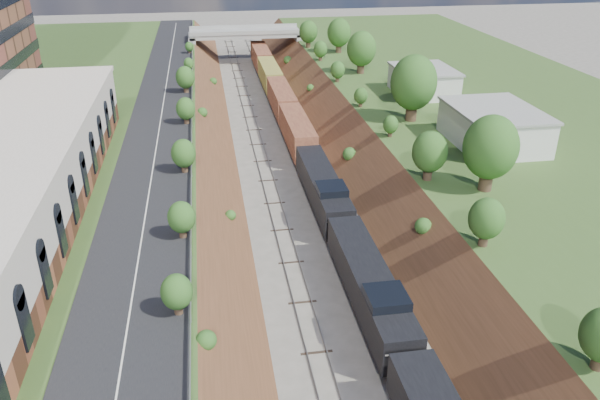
% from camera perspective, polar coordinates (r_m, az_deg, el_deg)
% --- Properties ---
extents(platform_left, '(44.00, 180.00, 5.00)m').
position_cam_1_polar(platform_left, '(77.19, -26.54, 2.86)').
color(platform_left, '#3C5A25').
rests_on(platform_left, ground).
extents(platform_right, '(44.00, 180.00, 5.00)m').
position_cam_1_polar(platform_right, '(84.81, 21.32, 5.78)').
color(platform_right, '#3C5A25').
rests_on(platform_right, ground).
extents(embankment_left, '(10.00, 180.00, 10.00)m').
position_cam_1_polar(embankment_left, '(74.44, -9.86, 2.44)').
color(embankment_left, brown).
rests_on(embankment_left, ground).
extents(embankment_right, '(10.00, 180.00, 10.00)m').
position_cam_1_polar(embankment_right, '(77.15, 6.69, 3.52)').
color(embankment_right, brown).
rests_on(embankment_right, ground).
extents(rail_left_track, '(1.58, 180.00, 0.18)m').
position_cam_1_polar(rail_left_track, '(74.69, -3.42, 2.95)').
color(rail_left_track, gray).
rests_on(rail_left_track, ground).
extents(rail_right_track, '(1.58, 180.00, 0.18)m').
position_cam_1_polar(rail_right_track, '(75.34, 0.52, 3.21)').
color(rail_right_track, gray).
rests_on(rail_right_track, ground).
extents(road, '(8.00, 180.00, 0.10)m').
position_cam_1_polar(road, '(72.85, -13.71, 5.82)').
color(road, black).
rests_on(road, platform_left).
extents(guardrail, '(0.10, 171.00, 0.70)m').
position_cam_1_polar(guardrail, '(72.27, -10.51, 6.39)').
color(guardrail, '#99999E').
rests_on(guardrail, platform_left).
extents(overpass, '(24.50, 8.30, 7.40)m').
position_cam_1_polar(overpass, '(133.02, -5.34, 15.32)').
color(overpass, gray).
rests_on(overpass, ground).
extents(white_building_near, '(9.00, 12.00, 4.00)m').
position_cam_1_polar(white_building_near, '(72.30, 18.35, 6.72)').
color(white_building_near, silver).
rests_on(white_building_near, platform_right).
extents(white_building_far, '(8.00, 10.00, 3.60)m').
position_cam_1_polar(white_building_far, '(91.36, 11.94, 11.20)').
color(white_building_far, silver).
rests_on(white_building_far, platform_right).
extents(tree_right_large, '(5.25, 5.25, 7.61)m').
position_cam_1_polar(tree_right_large, '(58.61, 18.10, 4.85)').
color(tree_right_large, '#473323').
rests_on(tree_right_large, platform_right).
extents(tree_left_crest, '(2.45, 2.45, 3.55)m').
position_cam_1_polar(tree_left_crest, '(36.16, -11.49, -12.51)').
color(tree_left_crest, '#473323').
rests_on(tree_left_crest, platform_left).
extents(freight_train, '(3.02, 121.74, 4.55)m').
position_cam_1_polar(freight_train, '(78.67, -0.04, 6.14)').
color(freight_train, black).
rests_on(freight_train, ground).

